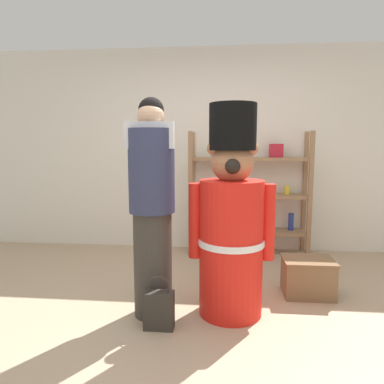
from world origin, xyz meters
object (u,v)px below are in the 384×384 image
object	(u,v)px
person_shopper	(152,207)
display_crate	(308,277)
teddy_bear_guard	(231,224)
shopping_bag	(159,309)
merchandise_shelf	(249,193)

from	to	relation	value
person_shopper	display_crate	distance (m)	1.59
teddy_bear_guard	display_crate	size ratio (longest dim) A/B	3.71
teddy_bear_guard	shopping_bag	size ratio (longest dim) A/B	4.11
person_shopper	display_crate	size ratio (longest dim) A/B	3.82
shopping_bag	teddy_bear_guard	bearing A→B (deg)	29.51
shopping_bag	person_shopper	bearing A→B (deg)	111.51
merchandise_shelf	display_crate	xyz separation A→B (m)	(0.46, -1.26, -0.60)
merchandise_shelf	teddy_bear_guard	xyz separation A→B (m)	(-0.25, -1.67, -0.03)
merchandise_shelf	person_shopper	bearing A→B (deg)	-116.35
teddy_bear_guard	merchandise_shelf	bearing A→B (deg)	81.62
person_shopper	shopping_bag	distance (m)	0.77
shopping_bag	display_crate	distance (m)	1.43
teddy_bear_guard	display_crate	bearing A→B (deg)	30.25
merchandise_shelf	display_crate	bearing A→B (deg)	-69.75
teddy_bear_guard	shopping_bag	xyz separation A→B (m)	(-0.53, -0.30, -0.59)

